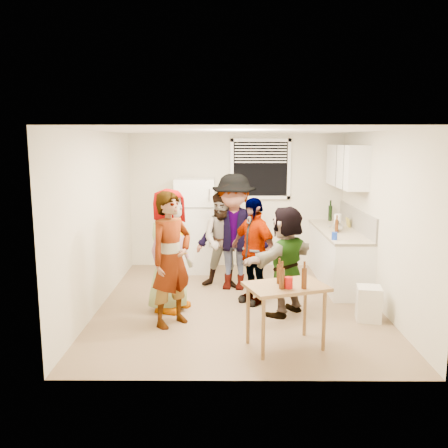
{
  "coord_description": "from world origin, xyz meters",
  "views": [
    {
      "loc": [
        -0.18,
        -6.63,
        2.35
      ],
      "look_at": [
        -0.22,
        0.27,
        1.15
      ],
      "focal_mm": 38.0,
      "sensor_mm": 36.0,
      "label": 1
    }
  ],
  "objects_px": {
    "guest_stripe": "(172,324)",
    "guest_orange": "(285,313)",
    "trash_bin": "(369,302)",
    "guest_black": "(253,302)",
    "serving_table": "(285,347)",
    "beer_bottle_counter": "(336,233)",
    "guest_back_left": "(224,287)",
    "blue_cup": "(334,240)",
    "guest_back_right": "(234,288)",
    "wine_bottle": "(330,221)",
    "guest_grey": "(170,309)",
    "beer_bottle_table": "(279,284)",
    "kettle": "(338,231)",
    "refrigerator": "(195,225)",
    "red_cup": "(288,288)"
  },
  "relations": [
    {
      "from": "wine_bottle",
      "to": "guest_stripe",
      "type": "relative_size",
      "value": 0.16
    },
    {
      "from": "guest_black",
      "to": "guest_orange",
      "type": "distance_m",
      "value": 0.63
    },
    {
      "from": "blue_cup",
      "to": "guest_grey",
      "type": "relative_size",
      "value": 0.07
    },
    {
      "from": "guest_stripe",
      "to": "guest_back_left",
      "type": "height_order",
      "value": "guest_back_left"
    },
    {
      "from": "kettle",
      "to": "guest_back_right",
      "type": "bearing_deg",
      "value": -160.49
    },
    {
      "from": "wine_bottle",
      "to": "serving_table",
      "type": "relative_size",
      "value": 0.32
    },
    {
      "from": "guest_back_left",
      "to": "beer_bottle_counter",
      "type": "bearing_deg",
      "value": 11.56
    },
    {
      "from": "wine_bottle",
      "to": "beer_bottle_table",
      "type": "distance_m",
      "value": 3.73
    },
    {
      "from": "beer_bottle_counter",
      "to": "guest_back_left",
      "type": "height_order",
      "value": "beer_bottle_counter"
    },
    {
      "from": "wine_bottle",
      "to": "trash_bin",
      "type": "bearing_deg",
      "value": -90.84
    },
    {
      "from": "refrigerator",
      "to": "blue_cup",
      "type": "relative_size",
      "value": 14.78
    },
    {
      "from": "trash_bin",
      "to": "red_cup",
      "type": "xyz_separation_m",
      "value": [
        -1.2,
        -0.97,
        0.5
      ]
    },
    {
      "from": "kettle",
      "to": "guest_orange",
      "type": "bearing_deg",
      "value": -114.81
    },
    {
      "from": "wine_bottle",
      "to": "guest_back_left",
      "type": "height_order",
      "value": "wine_bottle"
    },
    {
      "from": "serving_table",
      "to": "guest_back_right",
      "type": "height_order",
      "value": "serving_table"
    },
    {
      "from": "red_cup",
      "to": "guest_grey",
      "type": "relative_size",
      "value": 0.07
    },
    {
      "from": "wine_bottle",
      "to": "guest_back_right",
      "type": "bearing_deg",
      "value": -144.23
    },
    {
      "from": "blue_cup",
      "to": "guest_grey",
      "type": "distance_m",
      "value": 2.64
    },
    {
      "from": "beer_bottle_counter",
      "to": "wine_bottle",
      "type": "bearing_deg",
      "value": 82.75
    },
    {
      "from": "kettle",
      "to": "wine_bottle",
      "type": "bearing_deg",
      "value": 96.35
    },
    {
      "from": "red_cup",
      "to": "guest_grey",
      "type": "bearing_deg",
      "value": 137.14
    },
    {
      "from": "guest_stripe",
      "to": "guest_orange",
      "type": "xyz_separation_m",
      "value": [
        1.52,
        0.39,
        0.0
      ]
    },
    {
      "from": "guest_grey",
      "to": "guest_back_right",
      "type": "xyz_separation_m",
      "value": [
        0.92,
        0.97,
        0.0
      ]
    },
    {
      "from": "guest_back_right",
      "to": "guest_black",
      "type": "xyz_separation_m",
      "value": [
        0.28,
        -0.68,
        0.0
      ]
    },
    {
      "from": "trash_bin",
      "to": "guest_back_right",
      "type": "relative_size",
      "value": 0.25
    },
    {
      "from": "guest_orange",
      "to": "beer_bottle_table",
      "type": "bearing_deg",
      "value": 31.89
    },
    {
      "from": "blue_cup",
      "to": "red_cup",
      "type": "bearing_deg",
      "value": -115.97
    },
    {
      "from": "blue_cup",
      "to": "guest_back_right",
      "type": "xyz_separation_m",
      "value": [
        -1.5,
        0.44,
        -0.9
      ]
    },
    {
      "from": "guest_stripe",
      "to": "beer_bottle_counter",
      "type": "bearing_deg",
      "value": -14.07
    },
    {
      "from": "refrigerator",
      "to": "guest_back_left",
      "type": "distance_m",
      "value": 1.44
    },
    {
      "from": "kettle",
      "to": "blue_cup",
      "type": "xyz_separation_m",
      "value": [
        -0.21,
        -0.68,
        0.0
      ]
    },
    {
      "from": "serving_table",
      "to": "red_cup",
      "type": "relative_size",
      "value": 6.95
    },
    {
      "from": "guest_grey",
      "to": "guest_stripe",
      "type": "bearing_deg",
      "value": -143.41
    },
    {
      "from": "trash_bin",
      "to": "guest_back_left",
      "type": "distance_m",
      "value": 2.42
    },
    {
      "from": "guest_back_right",
      "to": "guest_orange",
      "type": "height_order",
      "value": "guest_back_right"
    },
    {
      "from": "blue_cup",
      "to": "serving_table",
      "type": "relative_size",
      "value": 0.13
    },
    {
      "from": "refrigerator",
      "to": "red_cup",
      "type": "height_order",
      "value": "refrigerator"
    },
    {
      "from": "red_cup",
      "to": "guest_black",
      "type": "distance_m",
      "value": 1.86
    },
    {
      "from": "kettle",
      "to": "red_cup",
      "type": "relative_size",
      "value": 1.74
    },
    {
      "from": "trash_bin",
      "to": "beer_bottle_table",
      "type": "height_order",
      "value": "beer_bottle_table"
    },
    {
      "from": "beer_bottle_counter",
      "to": "guest_orange",
      "type": "relative_size",
      "value": 0.14
    },
    {
      "from": "guest_stripe",
      "to": "beer_bottle_table",
      "type": "bearing_deg",
      "value": -73.94
    },
    {
      "from": "beer_bottle_counter",
      "to": "beer_bottle_table",
      "type": "distance_m",
      "value": 2.59
    },
    {
      "from": "trash_bin",
      "to": "guest_black",
      "type": "distance_m",
      "value": 1.68
    },
    {
      "from": "serving_table",
      "to": "beer_bottle_counter",
      "type": "bearing_deg",
      "value": 64.92
    },
    {
      "from": "kettle",
      "to": "red_cup",
      "type": "bearing_deg",
      "value": -102.12
    },
    {
      "from": "beer_bottle_table",
      "to": "red_cup",
      "type": "height_order",
      "value": "beer_bottle_table"
    },
    {
      "from": "trash_bin",
      "to": "guest_back_right",
      "type": "bearing_deg",
      "value": 142.07
    },
    {
      "from": "blue_cup",
      "to": "beer_bottle_table",
      "type": "height_order",
      "value": "blue_cup"
    },
    {
      "from": "beer_bottle_counter",
      "to": "guest_grey",
      "type": "height_order",
      "value": "beer_bottle_counter"
    }
  ]
}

